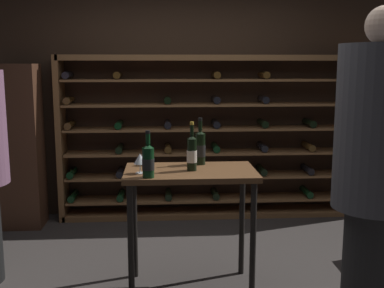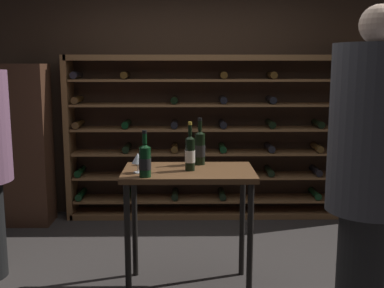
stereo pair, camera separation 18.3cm
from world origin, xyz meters
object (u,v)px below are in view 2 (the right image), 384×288
Objects in this scene: wine_glass_stemmed_center at (138,159)px; wine_rack at (223,139)px; wine_bottle_green_slim at (200,147)px; display_cabinet at (28,145)px; person_bystander_red_print at (370,169)px; wine_bottle_black_capsule at (145,160)px; tasting_table at (189,187)px; wine_bottle_gold_foil at (190,153)px; wine_glass_stemmed_left at (146,153)px.

wine_rack is at bearing 67.83° from wine_glass_stemmed_center.
wine_rack is 1.59m from wine_bottle_green_slim.
display_cabinet reaches higher than wine_bottle_green_slim.
person_bystander_red_print is 1.55m from wine_glass_stemmed_center.
display_cabinet is at bearing 128.30° from wine_bottle_black_capsule.
wine_rack is 23.82× the size of wine_glass_stemmed_center.
wine_bottle_black_capsule is 2.26× the size of wine_glass_stemmed_center.
display_cabinet is at bearing 137.61° from tasting_table.
wine_bottle_gold_foil is 0.38m from wine_glass_stemmed_center.
wine_glass_stemmed_left is (-0.41, -0.01, -0.04)m from wine_bottle_green_slim.
wine_glass_stemmed_center is (-0.45, -0.28, -0.03)m from wine_bottle_green_slim.
wine_bottle_green_slim is at bearing 32.04° from wine_glass_stemmed_center.
tasting_table is 0.48× the size of person_bystander_red_print.
wine_rack reaches higher than wine_bottle_green_slim.
person_bystander_red_print is at bearing -46.47° from wine_bottle_green_slim.
wine_glass_stemmed_center is at bearing -147.96° from wine_bottle_green_slim.
wine_glass_stemmed_left is at bearing -44.91° from display_cabinet.
person_bystander_red_print is at bearing -75.92° from wine_rack.
wine_bottle_green_slim is at bearing -100.87° from wine_rack.
wine_rack reaches higher than wine_bottle_gold_foil.
wine_bottle_black_capsule is 0.40m from wine_glass_stemmed_left.
tasting_table is at bearing -42.39° from display_cabinet.
wine_glass_stemmed_center is (-0.74, -1.83, 0.15)m from wine_rack.
wine_glass_stemmed_center reaches higher than tasting_table.
tasting_table is 0.44m from wine_glass_stemmed_left.
display_cabinet is 4.75× the size of wine_bottle_gold_foil.
wine_bottle_black_capsule is 0.56m from wine_bottle_green_slim.
display_cabinet reaches higher than wine_glass_stemmed_center.
wine_glass_stemmed_center is (-0.36, -0.09, 0.23)m from tasting_table.
wine_glass_stemmed_left is (-0.71, -1.55, 0.14)m from wine_rack.
wine_bottle_black_capsule is at bearing -147.76° from wine_bottle_gold_foil.
tasting_table is 2.27m from display_cabinet.
wine_rack is 1.80m from wine_bottle_gold_foil.
person_bystander_red_print reaches higher than tasting_table.
wine_glass_stemmed_center is at bearing 116.31° from wine_bottle_black_capsule.
wine_bottle_gold_foil is at bearing 32.24° from wine_bottle_black_capsule.
display_cabinet is 2.30m from wine_bottle_gold_foil.
wine_glass_stemmed_left is at bearing -114.54° from wine_rack.
wine_glass_stemmed_left is at bearing 82.74° from wine_glass_stemmed_center.
wine_glass_stemmed_left is (-0.34, 0.20, -0.04)m from wine_bottle_gold_foil.
wine_bottle_green_slim is at bearing 46.27° from wine_bottle_black_capsule.
wine_bottle_gold_foil is 0.39m from wine_glass_stemmed_left.
wine_glass_stemmed_left is at bearing 150.55° from tasting_table.
person_bystander_red_print is 6.20× the size of wine_bottle_black_capsule.
wine_bottle_green_slim reaches higher than wine_bottle_gold_foil.
wine_bottle_gold_foil is at bearing 10.89° from wine_glass_stemmed_center.
tasting_table is 2.69× the size of wine_bottle_gold_foil.
tasting_table is 2.96× the size of wine_bottle_black_capsule.
wine_glass_stemmed_center is at bearing -169.11° from wine_bottle_gold_foil.
wine_bottle_green_slim is 2.76× the size of wine_glass_stemmed_left.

